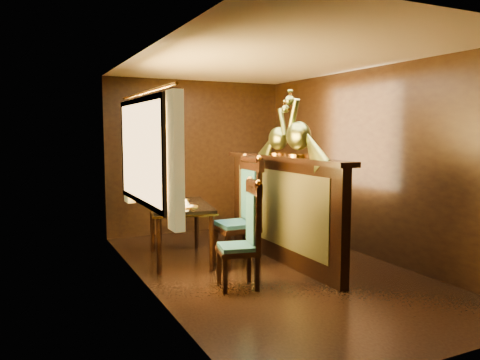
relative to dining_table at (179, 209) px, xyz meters
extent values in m
plane|color=black|center=(0.86, -0.89, -0.67)|extent=(5.00, 5.00, 0.00)
cube|color=black|center=(0.86, 1.61, 0.58)|extent=(3.00, 0.04, 2.50)
cube|color=black|center=(0.86, -3.39, 0.58)|extent=(3.00, 0.04, 2.50)
cube|color=black|center=(-0.64, -0.89, 0.58)|extent=(0.04, 5.00, 2.50)
cube|color=black|center=(2.36, -0.89, 0.58)|extent=(0.04, 5.00, 2.50)
cube|color=beige|center=(0.86, -0.89, 1.83)|extent=(3.00, 5.00, 0.04)
cube|color=#FFC672|center=(-0.64, -0.59, 0.78)|extent=(0.01, 1.70, 1.05)
cube|color=gold|center=(-0.54, -1.56, 0.73)|extent=(0.10, 0.22, 1.30)
cube|color=gold|center=(-0.54, 0.38, 0.73)|extent=(0.10, 0.22, 1.30)
cylinder|color=gold|center=(-0.56, -0.59, 1.42)|extent=(0.03, 2.20, 0.03)
cube|color=black|center=(1.18, -0.59, -0.02)|extent=(0.12, 2.60, 1.30)
cube|color=#3A3D1B|center=(1.12, -0.59, 0.03)|extent=(0.02, 2.20, 0.95)
cube|color=black|center=(1.18, -0.59, 0.66)|extent=(0.26, 2.70, 0.06)
cube|color=black|center=(0.00, -0.01, 0.05)|extent=(0.97, 1.36, 0.04)
cube|color=gold|center=(0.00, -0.01, 0.02)|extent=(0.99, 1.38, 0.02)
cylinder|color=black|center=(-0.41, -0.49, -0.33)|extent=(0.06, 0.06, 0.68)
cylinder|color=black|center=(0.20, -0.62, -0.33)|extent=(0.06, 0.06, 0.68)
cylinder|color=black|center=(-0.19, 0.60, -0.33)|extent=(0.06, 0.06, 0.68)
cylinder|color=black|center=(0.42, 0.48, -0.33)|extent=(0.06, 0.06, 0.68)
cylinder|color=orange|center=(0.00, -0.27, 0.08)|extent=(0.30, 0.30, 0.01)
cone|color=silver|center=(0.00, -0.27, 0.13)|extent=(0.11, 0.11, 0.10)
cylinder|color=orange|center=(0.09, 0.31, 0.08)|extent=(0.30, 0.30, 0.01)
cone|color=silver|center=(0.09, 0.31, 0.13)|extent=(0.11, 0.11, 0.10)
cylinder|color=silver|center=(-0.25, 0.00, 0.10)|extent=(0.03, 0.03, 0.06)
cylinder|color=silver|center=(-0.28, 0.07, 0.10)|extent=(0.03, 0.03, 0.06)
cube|color=black|center=(0.22, -1.28, -0.27)|extent=(0.50, 0.50, 0.05)
cube|color=#124153|center=(0.22, -1.28, -0.23)|extent=(0.45, 0.45, 0.05)
cube|color=#124153|center=(0.40, -1.32, 0.07)|extent=(0.10, 0.32, 0.53)
cube|color=black|center=(0.02, -1.41, -0.49)|extent=(0.05, 0.05, 0.37)
cube|color=black|center=(0.35, -1.48, -0.49)|extent=(0.05, 0.05, 0.37)
cube|color=black|center=(0.09, -1.07, -0.49)|extent=(0.05, 0.05, 0.37)
cube|color=black|center=(0.43, -1.15, -0.49)|extent=(0.05, 0.05, 0.37)
sphere|color=gold|center=(0.36, -1.49, 0.48)|extent=(0.06, 0.06, 0.06)
sphere|color=gold|center=(0.44, -1.15, 0.48)|extent=(0.06, 0.06, 0.06)
cube|color=black|center=(0.58, -0.51, -0.20)|extent=(0.50, 0.50, 0.06)
cube|color=#124153|center=(0.58, -0.51, -0.15)|extent=(0.45, 0.45, 0.05)
cube|color=#124153|center=(0.79, -0.51, 0.21)|extent=(0.04, 0.38, 0.63)
cube|color=black|center=(0.37, -0.70, -0.45)|extent=(0.05, 0.05, 0.44)
cube|color=black|center=(0.77, -0.71, -0.45)|extent=(0.05, 0.05, 0.44)
cube|color=black|center=(0.38, -0.30, -0.45)|extent=(0.05, 0.05, 0.44)
cube|color=black|center=(0.78, -0.31, -0.45)|extent=(0.05, 0.05, 0.44)
sphere|color=gold|center=(0.78, -0.71, 0.68)|extent=(0.07, 0.07, 0.07)
sphere|color=gold|center=(0.79, -0.31, 0.68)|extent=(0.07, 0.07, 0.07)
camera|label=1|loc=(-1.89, -5.69, 1.01)|focal=35.00mm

